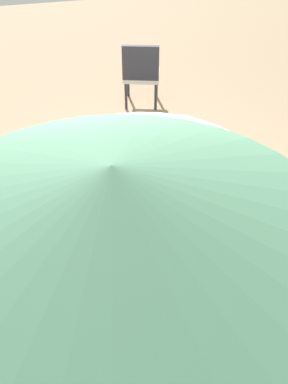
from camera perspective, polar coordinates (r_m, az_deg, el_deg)
The scene contains 7 objects.
ground_plane at distance 5.04m, azimuth -0.00°, elevation -2.76°, with size 16.00×16.00×0.00m, color #9E8466.
round_bed at distance 4.87m, azimuth -0.00°, elevation -0.41°, with size 2.73×2.73×0.52m.
throw_pillow_0 at distance 4.21m, azimuth 10.04°, elevation -2.35°, with size 0.45×0.31×0.19m, color beige.
throw_pillow_1 at distance 4.94m, azimuth 11.65°, elevation 4.29°, with size 0.47×0.39×0.18m, color silver.
throw_pillow_2 at distance 5.38m, azimuth 3.97°, elevation 8.28°, with size 0.56×0.34×0.20m, color beige.
patio_chair at distance 6.86m, azimuth -0.36°, elevation 14.84°, with size 0.64×0.63×0.98m.
patio_umbrella at distance 1.85m, azimuth -3.81°, elevation -1.91°, with size 2.10×2.10×2.35m.
Camera 1 is at (0.90, 3.66, 3.35)m, focal length 42.81 mm.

